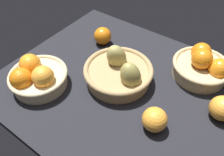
{
  "coord_description": "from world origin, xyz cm",
  "views": [
    {
      "loc": [
        29.65,
        -46.78,
        62.52
      ],
      "look_at": [
        -1.86,
        -2.95,
        7.0
      ],
      "focal_mm": 35.58,
      "sensor_mm": 36.0,
      "label": 1
    }
  ],
  "objects_px": {
    "basket_center_pears": "(119,72)",
    "loose_orange_front_gap": "(103,36)",
    "basket_near_left": "(37,77)",
    "loose_orange_back_gap": "(222,108)",
    "basket_far_right": "(202,66)",
    "loose_orange_side_gap": "(155,120)"
  },
  "relations": [
    {
      "from": "basket_center_pears",
      "to": "loose_orange_front_gap",
      "type": "xyz_separation_m",
      "value": [
        -0.19,
        0.14,
        -0.0
      ]
    },
    {
      "from": "basket_near_left",
      "to": "loose_orange_back_gap",
      "type": "distance_m",
      "value": 0.62
    },
    {
      "from": "basket_center_pears",
      "to": "basket_far_right",
      "type": "bearing_deg",
      "value": 40.72
    },
    {
      "from": "basket_near_left",
      "to": "loose_orange_front_gap",
      "type": "distance_m",
      "value": 0.34
    },
    {
      "from": "basket_near_left",
      "to": "basket_far_right",
      "type": "height_order",
      "value": "basket_far_right"
    },
    {
      "from": "basket_near_left",
      "to": "loose_orange_front_gap",
      "type": "xyz_separation_m",
      "value": [
        0.04,
        0.33,
        -0.01
      ]
    },
    {
      "from": "basket_center_pears",
      "to": "basket_far_right",
      "type": "height_order",
      "value": "basket_center_pears"
    },
    {
      "from": "loose_orange_back_gap",
      "to": "loose_orange_side_gap",
      "type": "height_order",
      "value": "loose_orange_back_gap"
    },
    {
      "from": "basket_far_right",
      "to": "basket_center_pears",
      "type": "bearing_deg",
      "value": -139.28
    },
    {
      "from": "basket_center_pears",
      "to": "loose_orange_front_gap",
      "type": "height_order",
      "value": "basket_center_pears"
    },
    {
      "from": "loose_orange_front_gap",
      "to": "basket_near_left",
      "type": "bearing_deg",
      "value": -96.0
    },
    {
      "from": "basket_center_pears",
      "to": "loose_orange_back_gap",
      "type": "relative_size",
      "value": 3.14
    },
    {
      "from": "loose_orange_back_gap",
      "to": "loose_orange_front_gap",
      "type": "bearing_deg",
      "value": 170.37
    },
    {
      "from": "loose_orange_side_gap",
      "to": "loose_orange_back_gap",
      "type": "bearing_deg",
      "value": 46.29
    },
    {
      "from": "loose_orange_side_gap",
      "to": "loose_orange_front_gap",
      "type": "bearing_deg",
      "value": 147.08
    },
    {
      "from": "loose_orange_back_gap",
      "to": "basket_near_left",
      "type": "bearing_deg",
      "value": -156.82
    },
    {
      "from": "basket_far_right",
      "to": "loose_orange_side_gap",
      "type": "height_order",
      "value": "basket_far_right"
    },
    {
      "from": "basket_far_right",
      "to": "loose_orange_front_gap",
      "type": "xyz_separation_m",
      "value": [
        -0.42,
        -0.05,
        -0.01
      ]
    },
    {
      "from": "basket_center_pears",
      "to": "loose_orange_front_gap",
      "type": "bearing_deg",
      "value": 142.04
    },
    {
      "from": "basket_center_pears",
      "to": "loose_orange_back_gap",
      "type": "xyz_separation_m",
      "value": [
        0.35,
        0.05,
        -0.0
      ]
    },
    {
      "from": "basket_near_left",
      "to": "loose_orange_side_gap",
      "type": "distance_m",
      "value": 0.43
    },
    {
      "from": "basket_near_left",
      "to": "loose_orange_back_gap",
      "type": "xyz_separation_m",
      "value": [
        0.57,
        0.24,
        -0.0
      ]
    }
  ]
}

